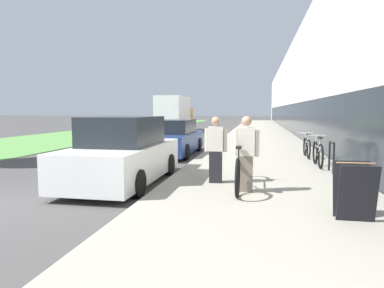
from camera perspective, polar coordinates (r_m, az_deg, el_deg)
The scene contains 13 objects.
sidewalk_slab at distance 26.21m, azimuth 11.23°, elevation 1.63°, with size 4.67×70.00×0.14m.
storefront_facade at distance 35.01m, azimuth 23.56°, elevation 8.03°, with size 10.01×70.00×7.22m.
lawn_strip at distance 32.84m, azimuth -12.21°, elevation 2.29°, with size 7.45×70.00×0.03m.
tandem_bicycle at distance 7.56m, azimuth 7.98°, elevation -4.18°, with size 0.52×2.54×0.99m.
person_rider at distance 7.19m, azimuth 8.99°, elevation -1.65°, with size 0.54×0.21×1.57m.
person_bystander at distance 8.02m, azimuth 3.98°, elevation -0.94°, with size 0.53×0.21×1.55m.
bike_rack_hoop at distance 10.14m, azimuth 22.24°, elevation -1.49°, with size 0.05×0.60×0.84m.
cruiser_bike_nearest at distance 11.08m, azimuth 20.23°, elevation -1.50°, with size 0.52×1.70×0.93m.
cruiser_bike_middle at distance 13.06m, azimuth 18.59°, elevation -0.50°, with size 0.52×1.65×0.88m.
sandwich_board_sign at distance 5.91m, azimuth 25.46°, elevation -7.06°, with size 0.56×0.56×0.90m.
parked_sedan_curbside at distance 8.77m, azimuth -11.35°, elevation -1.60°, with size 1.87×4.33×1.68m.
vintage_roadster_curbside at distance 14.22m, azimuth -2.91°, elevation 0.89°, with size 1.73×4.64×1.46m.
moving_truck at distance 30.65m, azimuth -2.91°, elevation 5.04°, with size 2.21×6.49×3.07m.
Camera 1 is at (5.48, -5.15, 1.83)m, focal length 32.00 mm.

